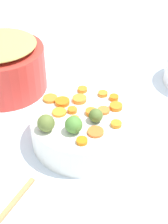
{
  "coord_description": "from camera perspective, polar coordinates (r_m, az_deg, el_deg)",
  "views": [
    {
      "loc": [
        -0.65,
        0.11,
        0.62
      ],
      "look_at": [
        -0.02,
        -0.0,
        0.11
      ],
      "focal_mm": 51.78,
      "sensor_mm": 36.0,
      "label": 1
    }
  ],
  "objects": [
    {
      "name": "brussels_sprout_0",
      "position": [
        0.8,
        2.11,
        -0.6
      ],
      "size": [
        0.04,
        0.04,
        0.04
      ],
      "primitive_type": "sphere",
      "color": "#546C2E",
      "rests_on": "serving_bowl_carrots"
    },
    {
      "name": "carrot_slice_11",
      "position": [
        0.81,
        -6.89,
        -1.48
      ],
      "size": [
        0.04,
        0.04,
        0.01
      ],
      "primitive_type": "cylinder",
      "rotation": [
        0.0,
        0.0,
        2.74
      ],
      "color": "orange",
      "rests_on": "serving_bowl_carrots"
    },
    {
      "name": "carrot_slice_13",
      "position": [
        0.88,
        -5.99,
        2.39
      ],
      "size": [
        0.05,
        0.05,
        0.01
      ],
      "primitive_type": "cylinder",
      "rotation": [
        0.0,
        0.0,
        4.35
      ],
      "color": "orange",
      "rests_on": "serving_bowl_carrots"
    },
    {
      "name": "carrot_slice_10",
      "position": [
        0.91,
        -0.28,
        3.98
      ],
      "size": [
        0.04,
        0.04,
        0.01
      ],
      "primitive_type": "cylinder",
      "rotation": [
        0.0,
        0.0,
        4.26
      ],
      "color": "orange",
      "rests_on": "serving_bowl_carrots"
    },
    {
      "name": "carrot_slice_4",
      "position": [
        0.86,
        -3.85,
        1.78
      ],
      "size": [
        0.04,
        0.04,
        0.01
      ],
      "primitive_type": "cylinder",
      "rotation": [
        0.0,
        0.0,
        0.06
      ],
      "color": "orange",
      "rests_on": "serving_bowl_carrots"
    },
    {
      "name": "carrot_slice_2",
      "position": [
        0.84,
        3.48,
        0.28
      ],
      "size": [
        0.03,
        0.03,
        0.01
      ],
      "primitive_type": "cylinder",
      "rotation": [
        0.0,
        0.0,
        0.07
      ],
      "color": "orange",
      "rests_on": "serving_bowl_carrots"
    },
    {
      "name": "carrot_slice_15",
      "position": [
        0.83,
        -2.11,
        0.41
      ],
      "size": [
        0.03,
        0.03,
        0.01
      ],
      "primitive_type": "cylinder",
      "rotation": [
        0.0,
        0.0,
        5.94
      ],
      "color": "orange",
      "rests_on": "serving_bowl_carrots"
    },
    {
      "name": "carrot_slice_14",
      "position": [
        0.75,
        -0.37,
        -5.14
      ],
      "size": [
        0.04,
        0.04,
        0.01
      ],
      "primitive_type": "cylinder",
      "rotation": [
        0.0,
        0.0,
        4.1
      ],
      "color": "orange",
      "rests_on": "serving_bowl_carrots"
    },
    {
      "name": "tabletop",
      "position": [
        0.9,
        -0.28,
        -4.44
      ],
      "size": [
        2.4,
        2.4,
        0.02
      ],
      "primitive_type": "cube",
      "color": "white",
      "rests_on": "ground"
    },
    {
      "name": "carrot_slice_9",
      "position": [
        0.83,
        1.27,
        0.0
      ],
      "size": [
        0.04,
        0.04,
        0.01
      ],
      "primitive_type": "cylinder",
      "rotation": [
        0.0,
        0.0,
        3.45
      ],
      "color": "orange",
      "rests_on": "serving_bowl_carrots"
    },
    {
      "name": "carrot_slice_0",
      "position": [
        0.81,
        -1.72,
        -1.28
      ],
      "size": [
        0.03,
        0.03,
        0.01
      ],
      "primitive_type": "cylinder",
      "rotation": [
        0.0,
        0.0,
        1.34
      ],
      "color": "orange",
      "rests_on": "serving_bowl_carrots"
    },
    {
      "name": "metal_pot",
      "position": [
        1.07,
        -14.12,
        7.37
      ],
      "size": [
        0.27,
        0.27,
        0.14
      ],
      "primitive_type": "cylinder",
      "color": "red",
      "rests_on": "tabletop"
    },
    {
      "name": "carrot_slice_8",
      "position": [
        0.83,
        -4.43,
        0.15
      ],
      "size": [
        0.05,
        0.05,
        0.01
      ],
      "primitive_type": "cylinder",
      "rotation": [
        0.0,
        0.0,
        5.5
      ],
      "color": "orange",
      "rests_on": "serving_bowl_carrots"
    },
    {
      "name": "carrot_slice_5",
      "position": [
        0.85,
        5.66,
        0.96
      ],
      "size": [
        0.05,
        0.05,
        0.01
      ],
      "primitive_type": "cylinder",
      "rotation": [
        0.0,
        0.0,
        4.13
      ],
      "color": "orange",
      "rests_on": "serving_bowl_carrots"
    },
    {
      "name": "brussels_sprout_2",
      "position": [
        0.77,
        -6.73,
        -1.96
      ],
      "size": [
        0.04,
        0.04,
        0.04
      ],
      "primitive_type": "sphere",
      "color": "#5E7030",
      "rests_on": "serving_bowl_carrots"
    },
    {
      "name": "carrot_slice_6",
      "position": [
        0.79,
        5.7,
        -2.13
      ],
      "size": [
        0.04,
        0.04,
        0.01
      ],
      "primitive_type": "cylinder",
      "rotation": [
        0.0,
        0.0,
        3.61
      ],
      "color": "orange",
      "rests_on": "serving_bowl_carrots"
    },
    {
      "name": "carrot_slice_12",
      "position": [
        0.88,
        5.31,
        2.55
      ],
      "size": [
        0.03,
        0.03,
        0.01
      ],
      "primitive_type": "cylinder",
      "rotation": [
        0.0,
        0.0,
        2.59
      ],
      "color": "orange",
      "rests_on": "serving_bowl_carrots"
    },
    {
      "name": "carrot_slice_3",
      "position": [
        0.89,
        3.34,
        3.23
      ],
      "size": [
        0.04,
        0.04,
        0.01
      ],
      "primitive_type": "cylinder",
      "rotation": [
        0.0,
        0.0,
        5.83
      ],
      "color": "orange",
      "rests_on": "serving_bowl_carrots"
    },
    {
      "name": "brussels_sprout_1",
      "position": [
        0.76,
        -1.83,
        -2.26
      ],
      "size": [
        0.04,
        0.04,
        0.04
      ],
      "primitive_type": "sphere",
      "color": "#4E8534",
      "rests_on": "serving_bowl_carrots"
    },
    {
      "name": "carrot_slice_1",
      "position": [
        0.77,
        2.05,
        -3.53
      ],
      "size": [
        0.05,
        0.05,
        0.01
      ],
      "primitive_type": "cylinder",
      "rotation": [
        0.0,
        0.0,
        4.95
      ],
      "color": "orange",
      "rests_on": "serving_bowl_carrots"
    },
    {
      "name": "serving_bowl_carrots",
      "position": [
        0.85,
        0.0,
        -2.73
      ],
      "size": [
        0.28,
        0.28,
        0.08
      ],
      "primitive_type": "cylinder",
      "color": "white",
      "rests_on": "tabletop"
    },
    {
      "name": "carrot_slice_7",
      "position": [
        0.87,
        -0.71,
        2.3
      ],
      "size": [
        0.04,
        0.04,
        0.01
      ],
      "primitive_type": "cylinder",
      "rotation": [
        0.0,
        0.0,
        6.21
      ],
      "color": "orange",
      "rests_on": "serving_bowl_carrots"
    }
  ]
}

